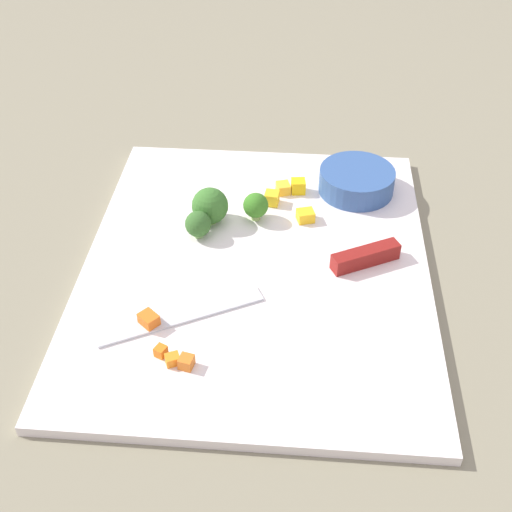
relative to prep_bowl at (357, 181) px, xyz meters
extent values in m
plane|color=gray|center=(-0.15, 0.12, -0.03)|extent=(4.00, 4.00, 0.00)
cube|color=white|center=(-0.15, 0.12, -0.02)|extent=(0.47, 0.38, 0.01)
cylinder|color=#335692|center=(0.00, 0.00, 0.00)|extent=(0.09, 0.09, 0.03)
cube|color=silver|center=(-0.24, 0.19, -0.01)|extent=(0.10, 0.17, 0.00)
cube|color=maroon|center=(-0.14, -0.01, -0.01)|extent=(0.05, 0.08, 0.02)
cube|color=orange|center=(-0.25, 0.21, -0.01)|extent=(0.02, 0.02, 0.01)
cube|color=orange|center=(-0.29, 0.20, -0.01)|extent=(0.01, 0.01, 0.01)
cube|color=orange|center=(-0.30, 0.18, -0.01)|extent=(0.02, 0.02, 0.01)
cube|color=orange|center=(-0.30, 0.17, -0.01)|extent=(0.02, 0.02, 0.01)
cube|color=yellow|center=(-0.01, 0.09, -0.01)|extent=(0.02, 0.02, 0.01)
cube|color=yellow|center=(-0.01, 0.07, -0.01)|extent=(0.02, 0.02, 0.02)
cube|color=yellow|center=(-0.07, 0.06, -0.01)|extent=(0.02, 0.02, 0.01)
cube|color=yellow|center=(-0.04, 0.11, -0.01)|extent=(0.02, 0.02, 0.02)
cylinder|color=#98B964|center=(-0.07, 0.12, -0.01)|extent=(0.01, 0.01, 0.01)
sphere|color=#397921|center=(-0.07, 0.12, 0.00)|extent=(0.03, 0.03, 0.03)
cylinder|color=#8BBB66|center=(-0.11, 0.19, -0.01)|extent=(0.01, 0.01, 0.01)
sphere|color=#356328|center=(-0.11, 0.19, 0.00)|extent=(0.03, 0.03, 0.03)
cylinder|color=#89BF54|center=(-0.08, 0.18, -0.01)|extent=(0.02, 0.02, 0.01)
sphere|color=#39702A|center=(-0.08, 0.18, 0.01)|extent=(0.04, 0.04, 0.04)
camera|label=1|loc=(-0.70, 0.07, 0.47)|focal=46.37mm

